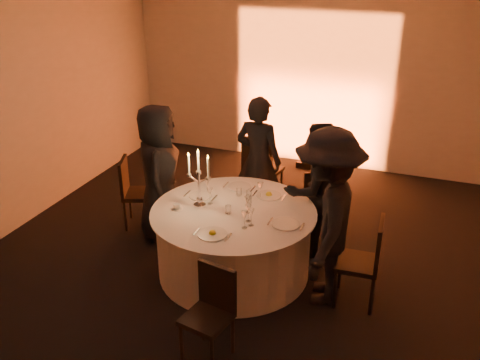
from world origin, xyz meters
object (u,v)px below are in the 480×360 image
(banquet_table, at_px, (234,242))
(guest_back_right, at_px, (315,190))
(chair_back_left, at_px, (261,167))
(chair_front, at_px, (211,308))
(guest_left, at_px, (159,173))
(candelabra, at_px, (199,187))
(guest_back_left, at_px, (258,161))
(chair_right, at_px, (366,258))
(chair_left, at_px, (133,189))
(chair_back_right, at_px, (317,197))
(coffee_cup, at_px, (177,207))
(guest_right, at_px, (327,218))

(banquet_table, relative_size, guest_back_right, 1.11)
(chair_back_left, height_order, chair_front, chair_back_left)
(guest_left, distance_m, guest_back_right, 1.89)
(guest_left, distance_m, candelabra, 0.91)
(chair_back_left, distance_m, guest_back_right, 1.36)
(guest_left, relative_size, guest_back_left, 1.01)
(guest_back_left, height_order, candelabra, guest_back_left)
(chair_front, height_order, guest_back_right, guest_back_right)
(chair_front, bearing_deg, guest_back_left, 111.03)
(chair_right, bearing_deg, chair_left, -104.46)
(banquet_table, height_order, chair_left, chair_left)
(chair_back_right, relative_size, chair_front, 1.01)
(guest_back_right, bearing_deg, coffee_cup, -9.15)
(guest_left, bearing_deg, coffee_cup, -160.65)
(chair_right, distance_m, guest_back_right, 1.11)
(guest_right, bearing_deg, chair_front, -38.46)
(chair_back_left, height_order, guest_back_right, guest_back_right)
(guest_right, bearing_deg, chair_back_right, -169.61)
(guest_back_left, relative_size, guest_back_right, 1.05)
(chair_right, xyz_separation_m, coffee_cup, (-2.03, -0.12, 0.26))
(guest_back_left, relative_size, guest_right, 0.91)
(chair_left, bearing_deg, candelabra, -136.66)
(banquet_table, xyz_separation_m, chair_back_left, (-0.25, 1.66, 0.21))
(chair_left, bearing_deg, chair_front, -155.38)
(chair_left, height_order, chair_right, chair_right)
(guest_left, height_order, guest_right, guest_right)
(chair_left, bearing_deg, chair_right, -122.65)
(guest_left, xyz_separation_m, candelabra, (0.76, -0.48, 0.15))
(banquet_table, xyz_separation_m, guest_back_left, (-0.15, 1.26, 0.46))
(chair_back_right, xyz_separation_m, candelabra, (-1.04, -1.21, 0.51))
(banquet_table, relative_size, chair_front, 2.06)
(chair_right, distance_m, guest_left, 2.66)
(chair_left, xyz_separation_m, chair_front, (1.89, -1.84, -0.03))
(chair_back_left, height_order, guest_back_left, guest_back_left)
(guest_left, bearing_deg, candelabra, -143.83)
(chair_back_left, distance_m, candelabra, 1.74)
(chair_left, height_order, candelabra, candelabra)
(chair_front, bearing_deg, chair_left, 147.05)
(chair_right, height_order, chair_front, chair_right)
(chair_back_right, bearing_deg, guest_right, 80.07)
(chair_back_right, distance_m, guest_left, 1.97)
(chair_left, distance_m, chair_back_right, 2.34)
(chair_left, xyz_separation_m, chair_back_left, (1.35, 1.10, 0.07))
(banquet_table, bearing_deg, chair_front, -77.41)
(chair_back_left, bearing_deg, guest_right, 133.59)
(guest_right, bearing_deg, chair_back_left, -150.11)
(banquet_table, bearing_deg, chair_left, 160.68)
(chair_back_right, height_order, chair_front, chair_back_right)
(guest_right, bearing_deg, guest_left, -110.53)
(banquet_table, distance_m, guest_left, 1.32)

